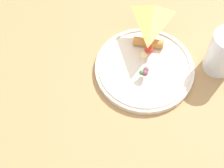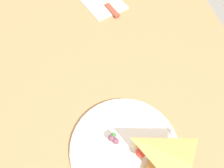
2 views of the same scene
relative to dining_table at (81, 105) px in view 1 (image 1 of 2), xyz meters
The scene contains 3 objects.
dining_table is the anchor object (origin of this frame).
plate_pizza 0.22m from the dining_table, behind, with size 0.26×0.26×0.05m.
milk_glass 0.41m from the dining_table, 164.20° to the left, with size 0.08×0.08×0.13m.
Camera 1 is at (0.11, 0.43, 1.55)m, focal length 55.00 mm.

